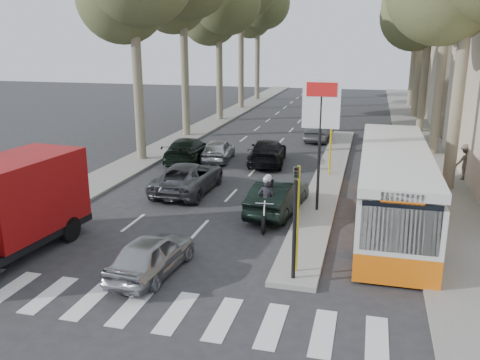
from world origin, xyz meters
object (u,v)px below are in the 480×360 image
Objects in this scene: dark_hatchback at (278,196)px; city_bus at (393,184)px; silver_hatchback at (151,255)px; motorcycle at (267,201)px; red_truck at (9,206)px.

city_bus is at bearing -173.62° from dark_hatchback.
motorcycle reaches higher than silver_hatchback.
silver_hatchback is 0.85× the size of dark_hatchback.
dark_hatchback reaches higher than silver_hatchback.
city_bus reaches higher than motorcycle.
red_truck is (-5.14, 0.20, 1.08)m from silver_hatchback.
city_bus is at bearing 10.34° from motorcycle.
city_bus is 4.82× the size of motorcycle.
dark_hatchback is (2.76, 6.62, 0.09)m from silver_hatchback.
dark_hatchback is 1.86× the size of motorcycle.
dark_hatchback is at bearing 77.36° from motorcycle.
red_truck reaches higher than motorcycle.
dark_hatchback is at bearing 44.57° from red_truck.
silver_hatchback is 0.60× the size of red_truck.
silver_hatchback is at bearing -121.21° from motorcycle.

